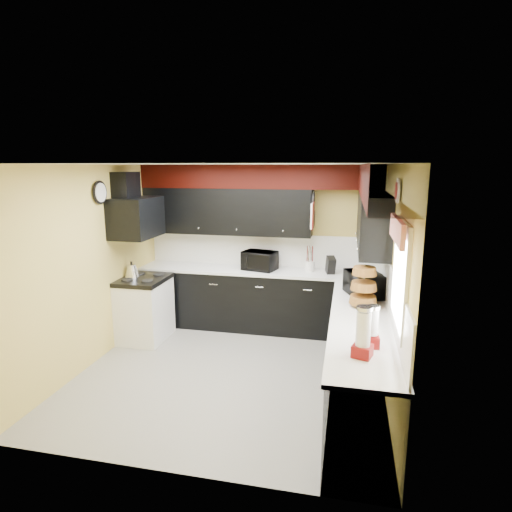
{
  "coord_description": "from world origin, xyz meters",
  "views": [
    {
      "loc": [
        1.32,
        -4.66,
        2.49
      ],
      "look_at": [
        0.18,
        0.61,
        1.34
      ],
      "focal_mm": 30.0,
      "sensor_mm": 36.0,
      "label": 1
    }
  ],
  "objects_px": {
    "utensil_crock": "(310,266)",
    "knife_block": "(331,265)",
    "microwave": "(364,284)",
    "toaster_oven": "(259,261)",
    "kettle": "(132,271)"
  },
  "relations": [
    {
      "from": "microwave",
      "to": "utensil_crock",
      "type": "relative_size",
      "value": 3.4
    },
    {
      "from": "toaster_oven",
      "to": "utensil_crock",
      "type": "distance_m",
      "value": 0.76
    },
    {
      "from": "knife_block",
      "to": "kettle",
      "type": "height_order",
      "value": "knife_block"
    },
    {
      "from": "microwave",
      "to": "toaster_oven",
      "type": "bearing_deg",
      "value": 34.66
    },
    {
      "from": "toaster_oven",
      "to": "knife_block",
      "type": "distance_m",
      "value": 1.06
    },
    {
      "from": "knife_block",
      "to": "toaster_oven",
      "type": "bearing_deg",
      "value": 162.17
    },
    {
      "from": "kettle",
      "to": "microwave",
      "type": "bearing_deg",
      "value": -5.36
    },
    {
      "from": "kettle",
      "to": "utensil_crock",
      "type": "bearing_deg",
      "value": 17.45
    },
    {
      "from": "toaster_oven",
      "to": "microwave",
      "type": "height_order",
      "value": "microwave"
    },
    {
      "from": "toaster_oven",
      "to": "microwave",
      "type": "distance_m",
      "value": 1.82
    },
    {
      "from": "utensil_crock",
      "to": "knife_block",
      "type": "height_order",
      "value": "knife_block"
    },
    {
      "from": "knife_block",
      "to": "kettle",
      "type": "xyz_separation_m",
      "value": [
        -2.78,
        -0.7,
        -0.06
      ]
    },
    {
      "from": "toaster_oven",
      "to": "knife_block",
      "type": "bearing_deg",
      "value": 12.62
    },
    {
      "from": "microwave",
      "to": "knife_block",
      "type": "xyz_separation_m",
      "value": [
        -0.44,
        1.0,
        -0.02
      ]
    },
    {
      "from": "toaster_oven",
      "to": "kettle",
      "type": "bearing_deg",
      "value": -142.89
    }
  ]
}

